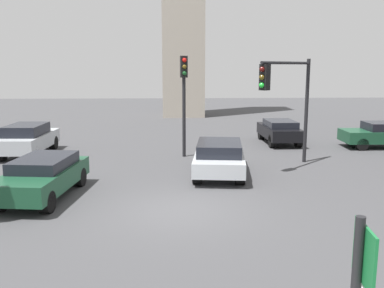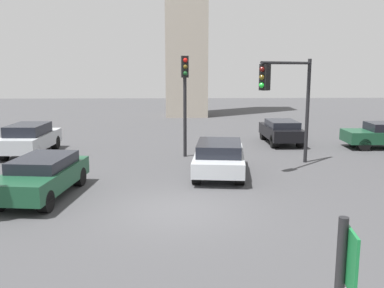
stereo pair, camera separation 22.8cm
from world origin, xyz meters
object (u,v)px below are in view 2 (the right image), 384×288
Objects in this scene: traffic_light_2 at (185,87)px; car_1 at (281,131)px; traffic_light_1 at (287,90)px; car_0 at (42,175)px; car_2 at (30,138)px; car_3 at (219,157)px.

car_1 is (5.47, 3.37, -2.62)m from traffic_light_2.
traffic_light_1 reaches higher than car_0.
car_2 is 0.92× the size of car_3.
car_0 is (-9.03, -3.67, -2.63)m from traffic_light_1.
traffic_light_2 is at bearing 26.91° from car_3.
car_0 is 0.97× the size of car_3.
car_1 is at bearing 139.95° from car_0.
car_2 reaches higher than car_1.
car_0 is at bearing -156.17° from car_2.
traffic_light_1 is 1.00× the size of car_3.
car_3 is (6.17, 2.77, 0.00)m from car_0.
traffic_light_1 is 0.97× the size of traffic_light_2.
car_3 is (-4.16, -6.93, 0.00)m from car_1.
car_2 is at bearing 100.61° from car_1.
traffic_light_1 reaches higher than car_1.
car_3 is at bearing 13.04° from traffic_light_2.
car_1 is 0.94× the size of car_2.
car_3 is (1.31, -3.56, -2.62)m from traffic_light_2.
car_0 is 1.05× the size of car_2.
traffic_light_1 is at bearing -65.88° from car_3.
car_2 is at bearing -102.49° from traffic_light_2.
car_2 is (-11.81, 3.36, -2.55)m from traffic_light_1.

